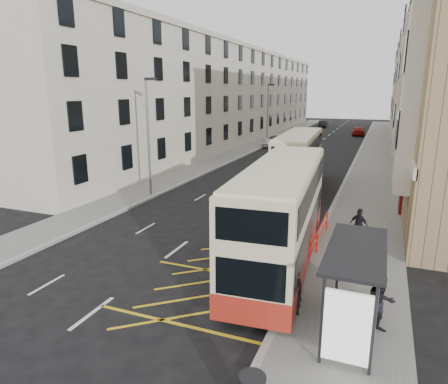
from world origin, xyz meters
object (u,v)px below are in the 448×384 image
at_px(street_lamp_near, 148,131).
at_px(pedestrian_mid, 380,304).
at_px(pedestrian_near, 294,292).
at_px(car_silver, 295,131).
at_px(street_lamp_far, 268,111).
at_px(white_van, 276,141).
at_px(double_decker_rear, 298,161).
at_px(bus_shelter, 359,277).
at_px(pedestrian_far, 359,225).
at_px(car_red, 358,131).
at_px(double_decker_front, 281,215).
at_px(car_dark, 323,124).

relative_size(street_lamp_near, pedestrian_mid, 4.22).
distance_m(pedestrian_near, car_silver, 55.33).
bearing_deg(street_lamp_far, white_van, -41.65).
bearing_deg(car_silver, double_decker_rear, -62.60).
bearing_deg(pedestrian_mid, street_lamp_near, 112.47).
bearing_deg(bus_shelter, street_lamp_far, 109.12).
relative_size(pedestrian_mid, car_silver, 0.41).
height_order(bus_shelter, pedestrian_far, bus_shelter).
distance_m(white_van, car_silver, 13.71).
bearing_deg(pedestrian_far, street_lamp_near, 13.76).
bearing_deg(white_van, double_decker_rear, -67.93).
relative_size(bus_shelter, pedestrian_far, 2.56).
relative_size(bus_shelter, pedestrian_near, 2.65).
bearing_deg(car_red, bus_shelter, 89.11).
height_order(double_decker_front, car_silver, double_decker_front).
height_order(pedestrian_near, car_red, pedestrian_near).
height_order(double_decker_front, pedestrian_near, double_decker_front).
xyz_separation_m(bus_shelter, pedestrian_mid, (0.65, 0.59, -1.04)).
distance_m(double_decker_rear, pedestrian_far, 11.50).
distance_m(street_lamp_near, car_silver, 42.53).
bearing_deg(double_decker_rear, white_van, 105.26).
bearing_deg(double_decker_front, car_dark, 92.38).
distance_m(pedestrian_far, car_red, 51.19).
bearing_deg(pedestrian_far, double_decker_front, 80.82).
bearing_deg(pedestrian_mid, pedestrian_far, 68.06).
xyz_separation_m(white_van, car_silver, (-0.28, 13.70, -0.00)).
distance_m(car_dark, car_red, 14.81).
distance_m(car_silver, car_dark, 17.43).
distance_m(car_silver, car_red, 10.72).
height_order(double_decker_front, car_dark, double_decker_front).
relative_size(street_lamp_near, car_dark, 1.92).
bearing_deg(pedestrian_near, street_lamp_near, -72.13).
bearing_deg(car_silver, car_red, 40.84).
bearing_deg(car_silver, double_decker_front, -63.59).
distance_m(bus_shelter, car_dark, 72.96).
xyz_separation_m(street_lamp_far, pedestrian_near, (12.73, -41.80, -3.68)).
height_order(street_lamp_near, double_decker_front, street_lamp_near).
relative_size(double_decker_front, pedestrian_far, 6.77).
height_order(street_lamp_near, car_red, street_lamp_near).
bearing_deg(car_dark, car_silver, -98.04).
height_order(double_decker_rear, white_van, double_decker_rear).
bearing_deg(white_van, car_silver, 94.54).
bearing_deg(bus_shelter, car_silver, 103.79).
height_order(bus_shelter, car_silver, bus_shelter).
height_order(street_lamp_near, pedestrian_far, street_lamp_near).
distance_m(pedestrian_mid, car_dark, 72.48).
height_order(pedestrian_near, pedestrian_mid, pedestrian_mid).
relative_size(bus_shelter, car_silver, 0.91).
relative_size(double_decker_front, car_red, 2.30).
bearing_deg(pedestrian_far, bus_shelter, 122.76).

